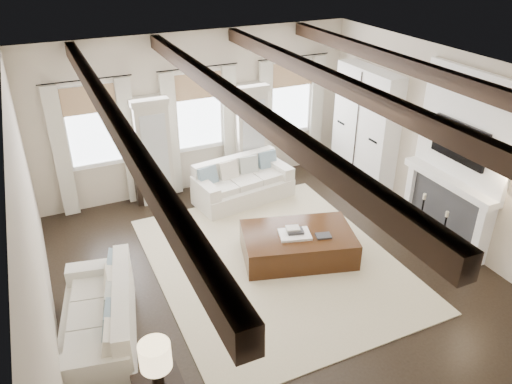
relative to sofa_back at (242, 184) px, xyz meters
name	(u,v)px	position (x,y,z in m)	size (l,w,h in m)	color
ground	(283,286)	(-0.54, -2.84, -0.33)	(7.50, 7.50, 0.00)	black
room_shell	(302,144)	(0.21, -1.95, 1.56)	(6.54, 7.54, 3.22)	beige
area_rug	(274,262)	(-0.39, -2.24, -0.32)	(3.74, 4.50, 0.02)	beige
sofa_back	(242,184)	(0.00, 0.00, 0.00)	(2.04, 1.14, 0.83)	white
sofa_left	(103,322)	(-3.22, -2.89, 0.02)	(1.31, 2.18, 0.87)	white
ottoman	(298,245)	(0.04, -2.25, -0.09)	(1.80, 1.13, 0.47)	black
tray	(295,234)	(-0.06, -2.29, 0.16)	(0.50, 0.38, 0.04)	white
book_lower	(295,231)	(-0.03, -2.26, 0.20)	(0.26, 0.20, 0.04)	#262628
book_upper	(293,228)	(-0.05, -2.22, 0.24)	(0.22, 0.17, 0.03)	beige
book_loose	(323,236)	(0.35, -2.52, 0.16)	(0.24, 0.18, 0.03)	#262628
lamp_front	(155,358)	(-2.85, -4.33, 0.59)	(0.34, 0.34, 0.59)	black
side_table_back	(145,188)	(-1.80, 0.73, -0.05)	(0.38, 0.38, 0.57)	black
lamp_back	(141,156)	(-1.80, 0.73, 0.64)	(0.34, 0.34, 0.59)	black
candlestick_near	(443,234)	(2.36, -3.09, -0.02)	(0.15, 0.15, 0.75)	black
candlestick_far	(421,217)	(2.36, -2.54, 0.01)	(0.16, 0.16, 0.81)	black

